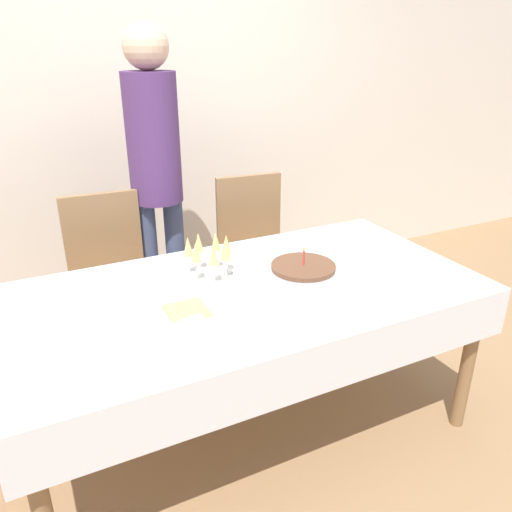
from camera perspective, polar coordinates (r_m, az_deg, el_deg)
ground_plane at (r=2.47m, az=-0.78°, el=-18.83°), size 12.00×12.00×0.00m
wall_back at (r=3.34m, az=-13.27°, el=17.40°), size 8.00×0.05×2.70m
dining_table at (r=2.10m, az=-0.88°, el=-6.03°), size 1.92×0.98×0.73m
dining_chair_far_left at (r=2.74m, az=-16.30°, el=-2.36°), size 0.44×0.44×0.94m
dining_chair_far_right at (r=2.98m, az=-0.09°, el=0.69°), size 0.46×0.46×0.94m
birthday_cake at (r=2.03m, az=5.38°, el=-2.35°), size 0.26×0.26×0.18m
champagne_tray at (r=2.12m, az=-5.29°, el=-0.05°), size 0.28×0.28×0.18m
plate_stack_main at (r=1.82m, az=0.22°, el=-6.43°), size 0.23×0.23×0.06m
plate_stack_dessert at (r=2.01m, az=-0.87°, el=-3.76°), size 0.17×0.17×0.03m
cake_knife at (r=1.93m, az=8.61°, el=-5.64°), size 0.29×0.10×0.00m
fork_pile at (r=1.78m, az=-8.28°, el=-7.99°), size 0.18×0.10×0.02m
napkin_pile at (r=1.89m, az=-7.91°, el=-6.21°), size 0.15×0.15×0.01m
person_standing at (r=2.77m, az=-11.48°, el=10.56°), size 0.28×0.28×1.75m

